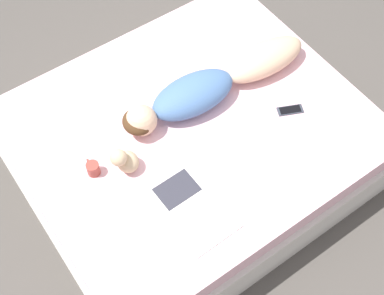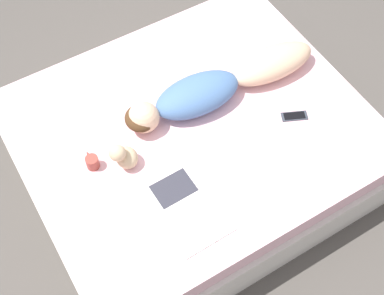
{
  "view_description": "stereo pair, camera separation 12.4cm",
  "coord_description": "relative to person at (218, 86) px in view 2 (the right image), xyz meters",
  "views": [
    {
      "loc": [
        -1.53,
        1.08,
        3.11
      ],
      "look_at": [
        -0.17,
        0.12,
        0.53
      ],
      "focal_mm": 50.0,
      "sensor_mm": 36.0,
      "label": 1
    },
    {
      "loc": [
        -1.6,
        0.98,
        3.11
      ],
      "look_at": [
        -0.17,
        0.12,
        0.53
      ],
      "focal_mm": 50.0,
      "sensor_mm": 36.0,
      "label": 2
    }
  ],
  "objects": [
    {
      "name": "plush_toy",
      "position": [
        -0.15,
        0.73,
        -0.0
      ],
      "size": [
        0.14,
        0.16,
        0.2
      ],
      "color": "#D1B289",
      "rests_on": "bed"
    },
    {
      "name": "cell_phone",
      "position": [
        -0.38,
        -0.31,
        -0.09
      ],
      "size": [
        0.13,
        0.17,
        0.01
      ],
      "rotation": [
        0.0,
        0.0,
        -0.43
      ],
      "color": "#333842",
      "rests_on": "bed"
    },
    {
      "name": "open_magazine",
      "position": [
        -0.56,
        0.57,
        -0.09
      ],
      "size": [
        0.53,
        0.34,
        0.01
      ],
      "rotation": [
        0.0,
        0.0,
        0.02
      ],
      "color": "silver",
      "rests_on": "bed"
    },
    {
      "name": "ground_plane",
      "position": [
        -0.11,
        0.24,
        -0.57
      ],
      "size": [
        12.0,
        12.0,
        0.0
      ],
      "primitive_type": "plane",
      "color": "#4C4742"
    },
    {
      "name": "coffee_mug",
      "position": [
        -0.07,
        0.89,
        -0.05
      ],
      "size": [
        0.11,
        0.07,
        0.08
      ],
      "color": "#993D33",
      "rests_on": "bed"
    },
    {
      "name": "bed",
      "position": [
        -0.11,
        0.24,
        -0.33
      ],
      "size": [
        1.8,
        2.08,
        0.48
      ],
      "color": "beige",
      "rests_on": "ground_plane"
    },
    {
      "name": "person",
      "position": [
        0.0,
        0.0,
        0.0
      ],
      "size": [
        0.31,
        1.31,
        0.19
      ],
      "rotation": [
        0.0,
        0.0,
        -0.05
      ],
      "color": "#DBB28E",
      "rests_on": "bed"
    }
  ]
}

